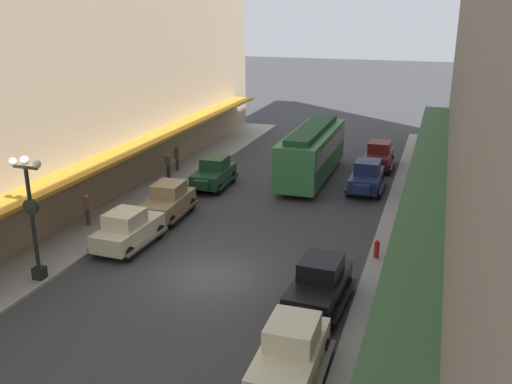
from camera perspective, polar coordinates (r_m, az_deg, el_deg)
name	(u,v)px	position (r m, az deg, el deg)	size (l,w,h in m)	color
ground_plane	(211,276)	(23.82, -4.60, -8.46)	(200.00, 200.00, 0.00)	#38383A
sidewalk_left	(59,251)	(27.37, -19.32, -5.64)	(3.00, 60.00, 0.15)	#99968E
sidewalk_right	(395,303)	(22.25, 13.84, -10.83)	(3.00, 60.00, 0.15)	#99968E
parked_car_0	(319,283)	(21.28, 6.38, -9.14)	(2.31, 4.32, 1.84)	black
parked_car_1	(167,200)	(30.08, -8.94, -0.83)	(2.30, 4.32, 1.84)	#997F5B
parked_car_2	(214,172)	(34.84, -4.29, 2.02)	(2.28, 4.31, 1.84)	#193D23
parked_car_3	(128,228)	(26.71, -12.79, -3.59)	(2.24, 4.30, 1.84)	beige
parked_car_4	(379,155)	(39.61, 12.28, 3.66)	(2.14, 4.26, 1.84)	#591919
parked_car_5	(367,176)	(34.59, 11.11, 1.60)	(2.18, 4.27, 1.84)	#19234C
parked_car_6	(290,351)	(17.45, 3.49, -15.79)	(2.18, 4.27, 1.84)	beige
streetcar	(312,150)	(36.25, 5.65, 4.21)	(2.55, 9.61, 3.46)	#33723F
lamp_post_with_clock	(32,213)	(23.77, -21.74, -2.00)	(1.42, 0.44, 5.16)	black
fire_hydrant	(377,249)	(25.43, 12.10, -5.63)	(0.24, 0.24, 0.82)	#B21E19
pedestrian_0	(168,166)	(36.40, -8.87, 2.64)	(0.36, 0.24, 1.64)	#2D2D33
pedestrian_1	(417,293)	(21.14, 15.92, -9.76)	(0.36, 0.28, 1.67)	slate
pedestrian_2	(87,209)	(29.54, -16.67, -1.68)	(0.36, 0.24, 1.64)	#4C4238
pedestrian_3	(177,158)	(38.14, -7.98, 3.41)	(0.36, 0.24, 1.64)	#4C4238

